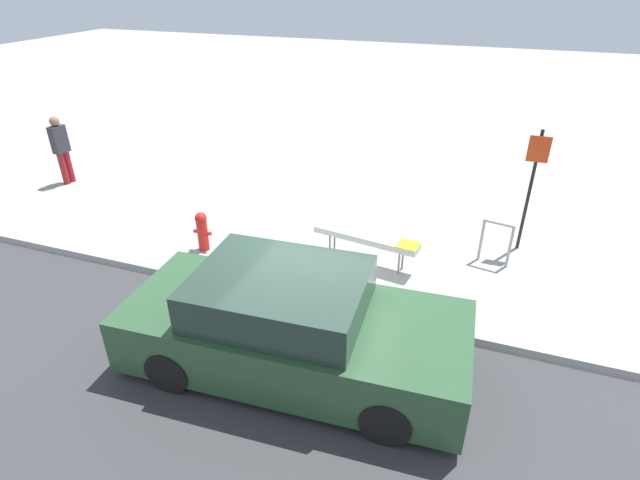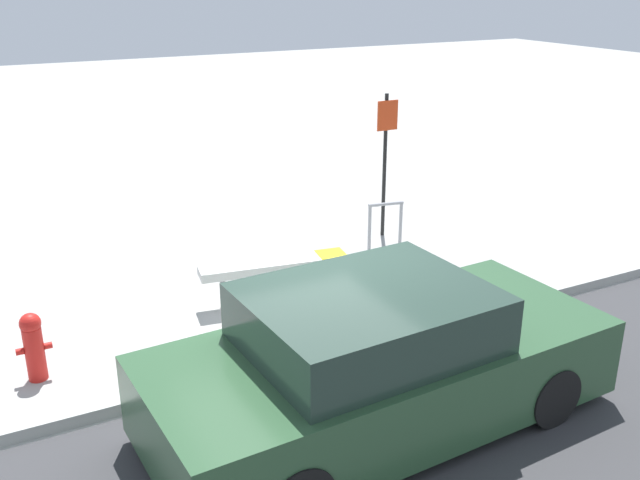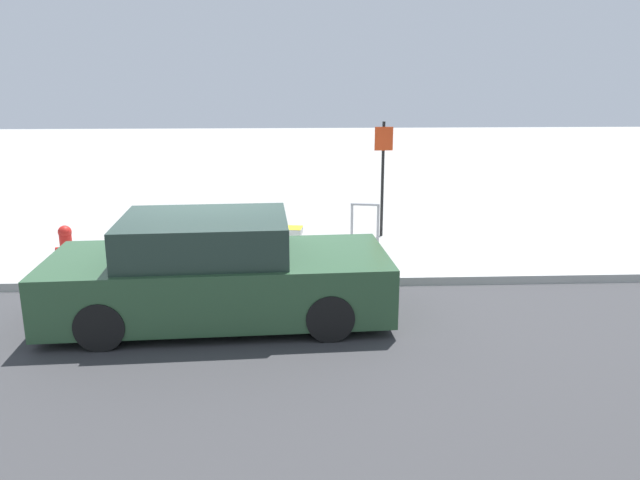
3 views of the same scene
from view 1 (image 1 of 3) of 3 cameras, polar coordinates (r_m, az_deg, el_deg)
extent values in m
plane|color=#9E9E99|center=(7.95, -0.35, -7.64)|extent=(60.00, 60.00, 0.00)
cube|color=#A8A8A3|center=(7.91, -0.35, -7.26)|extent=(60.00, 0.20, 0.13)
cylinder|color=gray|center=(9.16, 1.13, -0.55)|extent=(0.04, 0.04, 0.46)
cylinder|color=gray|center=(8.71, 9.00, -2.63)|extent=(0.04, 0.04, 0.46)
cylinder|color=gray|center=(9.30, 1.67, -0.04)|extent=(0.04, 0.04, 0.46)
cylinder|color=gray|center=(8.87, 9.43, -2.06)|extent=(0.04, 0.04, 0.46)
cube|color=silver|center=(8.85, 5.29, 0.31)|extent=(1.95, 0.64, 0.11)
cube|color=yellow|center=(8.58, 10.07, -0.53)|extent=(0.41, 0.39, 0.01)
cylinder|color=#99999E|center=(9.42, 17.94, -0.01)|extent=(0.05, 0.05, 0.80)
cylinder|color=#99999E|center=(9.35, 20.87, -0.78)|extent=(0.05, 0.05, 0.80)
cylinder|color=#99999E|center=(9.20, 19.80, 1.78)|extent=(0.55, 0.15, 0.05)
cylinder|color=black|center=(9.75, 22.79, 5.04)|extent=(0.06, 0.06, 2.30)
cube|color=red|center=(9.44, 23.74, 9.48)|extent=(0.36, 0.02, 0.46)
cylinder|color=red|center=(9.58, -13.24, 0.54)|extent=(0.20, 0.20, 0.60)
sphere|color=red|center=(9.42, -13.48, 2.44)|extent=(0.22, 0.22, 0.22)
cylinder|color=red|center=(9.63, -13.98, 0.99)|extent=(0.08, 0.07, 0.07)
cylinder|color=red|center=(9.49, -12.56, 0.72)|extent=(0.08, 0.07, 0.07)
cylinder|color=maroon|center=(13.73, -27.26, 7.26)|extent=(0.15, 0.15, 0.78)
cylinder|color=maroon|center=(13.83, -26.75, 7.52)|extent=(0.15, 0.15, 0.78)
cube|color=#333338|center=(13.57, -27.68, 10.16)|extent=(0.23, 0.39, 0.64)
sphere|color=#8C6647|center=(13.46, -28.10, 11.87)|extent=(0.22, 0.22, 0.22)
cylinder|color=black|center=(7.18, 9.98, -9.82)|extent=(0.61, 0.21, 0.60)
cylinder|color=black|center=(5.94, 7.55, -19.85)|extent=(0.61, 0.21, 0.60)
cylinder|color=black|center=(7.83, -10.33, -6.16)|extent=(0.61, 0.21, 0.60)
cylinder|color=black|center=(6.71, -16.85, -14.08)|extent=(0.61, 0.21, 0.60)
cube|color=#2D5133|center=(6.62, -2.91, -10.84)|extent=(4.51, 2.07, 0.76)
cube|color=#253930|center=(6.29, -4.58, -6.12)|extent=(2.20, 1.77, 0.53)
camera|label=2|loc=(5.26, -71.09, 1.54)|focal=40.00mm
camera|label=3|loc=(3.76, -126.98, -45.68)|focal=35.00mm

